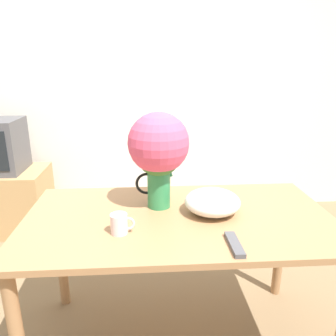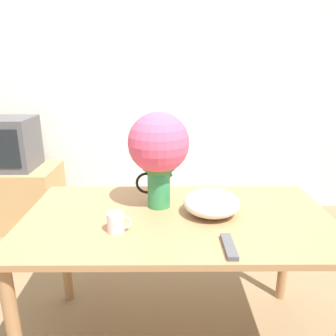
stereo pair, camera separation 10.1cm
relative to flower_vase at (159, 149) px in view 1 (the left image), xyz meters
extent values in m
plane|color=#7F6647|center=(-0.07, -0.08, -1.10)|extent=(12.00, 12.00, 0.00)
cube|color=silver|center=(-0.07, 1.76, 0.20)|extent=(8.00, 0.05, 2.60)
cube|color=#A3754C|center=(0.10, -0.13, -0.33)|extent=(1.55, 0.84, 0.03)
cylinder|color=#A3754C|center=(-0.62, 0.24, -0.72)|extent=(0.06, 0.06, 0.75)
cylinder|color=#A3754C|center=(0.81, 0.24, -0.72)|extent=(0.06, 0.06, 0.75)
cylinder|color=#2D844C|center=(0.00, 0.00, -0.20)|extent=(0.12, 0.12, 0.24)
cone|color=#2D844C|center=(0.05, 0.00, -0.11)|extent=(0.04, 0.04, 0.06)
torus|color=black|center=(-0.06, 0.00, -0.18)|extent=(0.12, 0.01, 0.12)
sphere|color=#3D7033|center=(0.00, 0.00, -0.02)|extent=(0.24, 0.24, 0.24)
sphere|color=#DB4C70|center=(0.00, 0.00, 0.03)|extent=(0.31, 0.31, 0.31)
cylinder|color=silver|center=(-0.19, -0.28, -0.27)|extent=(0.08, 0.08, 0.09)
torus|color=silver|center=(-0.15, -0.28, -0.27)|extent=(0.06, 0.01, 0.06)
ellipsoid|color=silver|center=(0.27, -0.10, -0.26)|extent=(0.28, 0.28, 0.12)
cube|color=#4C4C51|center=(0.30, -0.43, -0.31)|extent=(0.04, 0.19, 0.02)
cube|color=tan|center=(-1.39, 1.33, -0.81)|extent=(0.76, 0.54, 0.58)
camera|label=1|loc=(-0.06, -1.62, 0.41)|focal=35.00mm
camera|label=2|loc=(0.04, -1.62, 0.41)|focal=35.00mm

